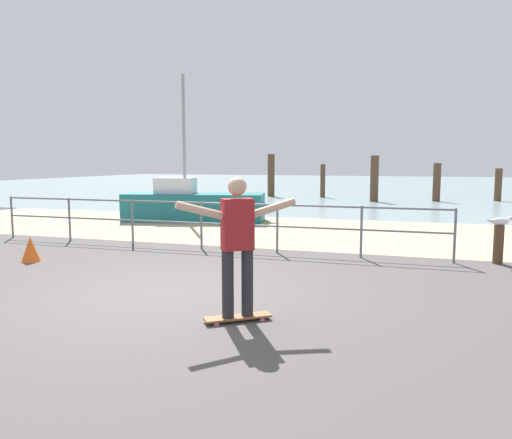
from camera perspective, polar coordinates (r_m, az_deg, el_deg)
ground_plane at (r=6.45m, az=-14.27°, el=-10.75°), size 24.00×10.00×0.04m
beach_strip at (r=13.74m, az=3.68°, el=-1.31°), size 24.00×6.00×0.04m
sea_surface at (r=41.38m, az=13.21°, el=3.88°), size 72.00×50.00×0.04m
railing_fence at (r=10.81m, az=-6.33°, el=0.23°), size 10.33×0.05×1.05m
sailboat at (r=15.87m, az=-6.55°, el=1.62°), size 5.07×2.27×4.61m
skateboard at (r=6.00m, az=-2.11°, el=-11.19°), size 0.76×0.63×0.08m
skateboarder at (r=5.78m, az=-2.15°, el=-2.20°), size 1.22×0.93×1.65m
bollard_short at (r=10.24m, az=26.13°, el=-2.65°), size 0.18×0.18×0.74m
seagull at (r=10.19m, az=26.34°, el=-0.17°), size 0.49×0.19×0.18m
groyne_post_0 at (r=27.05m, az=1.75°, el=5.09°), size 0.38×0.38×2.30m
groyne_post_1 at (r=26.52m, az=7.69°, el=4.42°), size 0.26×0.26×1.77m
groyne_post_2 at (r=24.13m, az=13.47°, el=4.58°), size 0.39×0.39×2.19m
groyne_post_3 at (r=25.12m, az=20.09°, el=4.03°), size 0.36×0.36×1.84m
groyne_post_4 at (r=26.47m, az=26.11°, el=3.60°), size 0.33×0.33×1.58m
traffic_cone at (r=10.32m, az=-24.52°, el=-3.18°), size 0.36×0.36×0.50m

